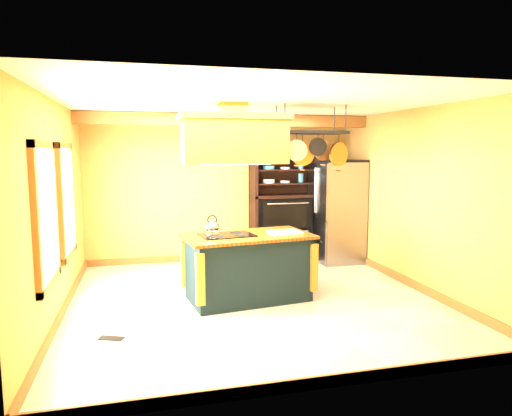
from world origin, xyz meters
name	(u,v)px	position (x,y,z in m)	size (l,w,h in m)	color
floor	(253,300)	(0.00, 0.00, 0.00)	(5.00, 5.00, 0.00)	beige
ceiling	(253,103)	(0.00, 0.00, 2.70)	(5.00, 5.00, 0.00)	white
wall_back	(222,189)	(0.00, 2.50, 1.35)	(5.00, 0.02, 2.70)	tan
wall_front	(324,238)	(0.00, -2.50, 1.35)	(5.00, 0.02, 2.70)	tan
wall_left	(56,210)	(-2.50, 0.00, 1.35)	(0.02, 5.00, 2.70)	tan
wall_right	(415,199)	(2.50, 0.00, 1.35)	(0.02, 5.00, 2.70)	tan
ceiling_beam	(229,120)	(0.00, 1.70, 2.59)	(5.00, 0.15, 0.20)	#955F2E
window_near	(46,214)	(-2.47, -0.80, 1.40)	(0.06, 1.06, 1.56)	#955F2E
window_far	(67,201)	(-2.47, 0.60, 1.40)	(0.06, 1.06, 1.56)	#955F2E
kitchen_island	(248,266)	(-0.07, 0.05, 0.47)	(1.85, 1.19, 1.11)	black
range_hood	(233,138)	(-0.26, 0.05, 2.25)	(1.44, 0.81, 0.80)	#BE7D2F
pot_rack	(311,142)	(0.85, 0.05, 2.20)	(1.07, 0.49, 0.84)	black
refrigerator	(336,213)	(2.08, 1.90, 0.91)	(0.81, 0.95, 1.87)	gray
hutch	(282,215)	(1.12, 2.26, 0.85)	(1.23, 0.56, 2.17)	black
floor_register	(111,338)	(-1.85, -0.92, 0.01)	(0.28, 0.12, 0.01)	black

